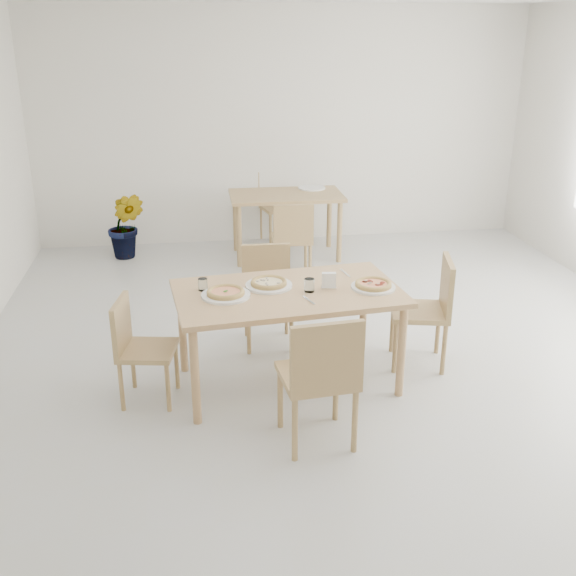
{
  "coord_description": "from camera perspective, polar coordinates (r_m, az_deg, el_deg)",
  "views": [
    {
      "loc": [
        -1.17,
        -4.73,
        2.53
      ],
      "look_at": [
        -0.5,
        -0.25,
        0.77
      ],
      "focal_mm": 42.0,
      "sensor_mm": 36.0,
      "label": 1
    }
  ],
  "objects": [
    {
      "name": "main_table",
      "position": [
        4.9,
        -0.0,
        -1.05
      ],
      "size": [
        1.71,
        1.09,
        0.75
      ],
      "rotation": [
        0.0,
        0.0,
        0.11
      ],
      "color": "tan",
      "rests_on": "ground"
    },
    {
      "name": "chair_south",
      "position": [
        4.2,
        2.81,
        -7.19
      ],
      "size": [
        0.49,
        0.49,
        0.92
      ],
      "rotation": [
        0.0,
        0.0,
        3.24
      ],
      "color": "tan",
      "rests_on": "ground"
    },
    {
      "name": "chair_north",
      "position": [
        5.68,
        -1.77,
        0.04
      ],
      "size": [
        0.43,
        0.43,
        0.83
      ],
      "rotation": [
        0.0,
        0.0,
        -0.04
      ],
      "color": "tan",
      "rests_on": "ground"
    },
    {
      "name": "chair_west",
      "position": [
        4.89,
        -12.67,
        -4.57
      ],
      "size": [
        0.44,
        0.44,
        0.77
      ],
      "rotation": [
        0.0,
        0.0,
        1.39
      ],
      "color": "tan",
      "rests_on": "ground"
    },
    {
      "name": "chair_east",
      "position": [
        5.37,
        11.98,
        -1.36
      ],
      "size": [
        0.52,
        0.52,
        0.88
      ],
      "rotation": [
        0.0,
        0.0,
        -1.8
      ],
      "color": "tan",
      "rests_on": "ground"
    },
    {
      "name": "plate_margherita",
      "position": [
        4.79,
        -5.29,
        -0.6
      ],
      "size": [
        0.35,
        0.35,
        0.02
      ],
      "primitive_type": "cylinder",
      "color": "white",
      "rests_on": "main_table"
    },
    {
      "name": "plate_mushroom",
      "position": [
        4.95,
        -1.64,
        0.23
      ],
      "size": [
        0.34,
        0.34,
        0.02
      ],
      "primitive_type": "cylinder",
      "color": "white",
      "rests_on": "main_table"
    },
    {
      "name": "plate_pepperoni",
      "position": [
        4.95,
        7.23,
        0.09
      ],
      "size": [
        0.32,
        0.32,
        0.02
      ],
      "primitive_type": "cylinder",
      "color": "white",
      "rests_on": "main_table"
    },
    {
      "name": "pizza_margherita",
      "position": [
        4.78,
        -5.3,
        -0.35
      ],
      "size": [
        0.36,
        0.36,
        0.03
      ],
      "rotation": [
        0.0,
        0.0,
        0.4
      ],
      "color": "#ECC76F",
      "rests_on": "plate_margherita"
    },
    {
      "name": "pizza_mushroom",
      "position": [
        4.94,
        -1.64,
        0.47
      ],
      "size": [
        0.27,
        0.27,
        0.03
      ],
      "rotation": [
        0.0,
        0.0,
        -0.02
      ],
      "color": "#ECC76F",
      "rests_on": "plate_mushroom"
    },
    {
      "name": "pizza_pepperoni",
      "position": [
        4.95,
        7.24,
        0.34
      ],
      "size": [
        0.36,
        0.36,
        0.03
      ],
      "rotation": [
        0.0,
        0.0,
        -0.42
      ],
      "color": "#ECC76F",
      "rests_on": "plate_pepperoni"
    },
    {
      "name": "tumbler_a",
      "position": [
        4.9,
        -7.22,
        0.3
      ],
      "size": [
        0.07,
        0.07,
        0.09
      ],
      "primitive_type": "cylinder",
      "color": "white",
      "rests_on": "main_table"
    },
    {
      "name": "tumbler_b",
      "position": [
        4.84,
        1.81,
        0.24
      ],
      "size": [
        0.07,
        0.07,
        0.1
      ],
      "primitive_type": "cylinder",
      "color": "white",
      "rests_on": "main_table"
    },
    {
      "name": "napkin_holder",
      "position": [
        4.89,
        3.48,
        0.58
      ],
      "size": [
        0.12,
        0.07,
        0.12
      ],
      "rotation": [
        0.0,
        0.0,
        -0.12
      ],
      "color": "silver",
      "rests_on": "main_table"
    },
    {
      "name": "fork_a",
      "position": [
        5.23,
        4.87,
        1.26
      ],
      "size": [
        0.05,
        0.19,
        0.01
      ],
      "primitive_type": "cube",
      "rotation": [
        0.0,
        0.0,
        0.17
      ],
      "color": "silver",
      "rests_on": "main_table"
    },
    {
      "name": "fork_b",
      "position": [
        4.7,
        1.76,
        -1.04
      ],
      "size": [
        0.07,
        0.17,
        0.01
      ],
      "primitive_type": "cube",
      "rotation": [
        0.0,
        0.0,
        0.31
      ],
      "color": "silver",
      "rests_on": "main_table"
    },
    {
      "name": "second_table",
      "position": [
        7.81,
        -0.16,
        7.27
      ],
      "size": [
        1.29,
        0.74,
        0.75
      ],
      "rotation": [
        0.0,
        0.0,
        -0.01
      ],
      "color": "tan",
      "rests_on": "ground"
    },
    {
      "name": "chair_back_s",
      "position": [
        7.11,
        0.37,
        4.5
      ],
      "size": [
        0.43,
        0.43,
        0.84
      ],
      "rotation": [
        0.0,
        0.0,
        3.1
      ],
      "color": "tan",
      "rests_on": "ground"
    },
    {
      "name": "chair_back_n",
      "position": [
        8.5,
        -0.94,
        7.37
      ],
      "size": [
        0.51,
        0.51,
        0.86
      ],
      "rotation": [
        0.0,
        0.0,
        0.22
      ],
      "color": "tan",
      "rests_on": "ground"
    },
    {
      "name": "plate_empty",
      "position": [
        8.06,
        2.02,
        8.48
      ],
      "size": [
        0.32,
        0.32,
        0.02
      ],
      "primitive_type": "cylinder",
      "color": "white",
      "rests_on": "second_table"
    },
    {
      "name": "potted_plant",
      "position": [
        8.05,
        -13.54,
        5.17
      ],
      "size": [
        0.49,
        0.42,
        0.78
      ],
      "primitive_type": "imported",
      "rotation": [
        0.0,
        0.0,
        -0.19
      ],
      "color": "#2E6C20",
      "rests_on": "ground"
    }
  ]
}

